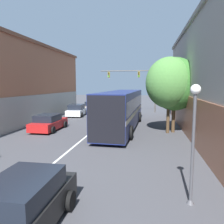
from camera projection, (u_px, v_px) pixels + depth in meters
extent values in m
cube|color=silver|center=(94.00, 130.00, 18.68)|extent=(0.14, 46.28, 0.01)
cube|color=#9E998E|center=(24.00, 112.00, 19.80)|extent=(0.24, 28.06, 2.85)
cube|color=#A86647|center=(192.00, 119.00, 15.23)|extent=(0.24, 26.35, 2.99)
cube|color=navy|center=(122.00, 109.00, 19.14)|extent=(2.88, 12.47, 3.06)
cube|color=black|center=(122.00, 103.00, 19.07)|extent=(2.92, 12.22, 0.98)
cube|color=beige|center=(122.00, 112.00, 19.17)|extent=(2.91, 12.35, 0.31)
cube|color=black|center=(106.00, 120.00, 13.14)|extent=(2.36, 0.15, 2.94)
cylinder|color=black|center=(116.00, 116.00, 23.27)|extent=(0.34, 1.01, 1.00)
cylinder|color=black|center=(140.00, 117.00, 22.77)|extent=(0.34, 1.01, 1.00)
cylinder|color=black|center=(97.00, 131.00, 15.81)|extent=(0.34, 1.01, 1.00)
cylinder|color=black|center=(131.00, 133.00, 15.31)|extent=(0.34, 1.01, 1.00)
cube|color=black|center=(17.00, 217.00, 5.50)|extent=(1.72, 4.35, 0.71)
cube|color=black|center=(22.00, 189.00, 5.68)|extent=(1.58, 2.27, 0.57)
cylinder|color=black|center=(17.00, 196.00, 6.99)|extent=(0.22, 0.61, 0.61)
cylinder|color=black|center=(69.00, 201.00, 6.71)|extent=(0.22, 0.61, 0.61)
cube|color=red|center=(49.00, 124.00, 18.59)|extent=(1.81, 4.07, 0.65)
cube|color=black|center=(48.00, 118.00, 18.32)|extent=(1.66, 2.12, 0.54)
cylinder|color=black|center=(46.00, 124.00, 20.00)|extent=(0.22, 0.59, 0.58)
cylinder|color=black|center=(65.00, 124.00, 19.69)|extent=(0.22, 0.59, 0.58)
cylinder|color=black|center=(31.00, 129.00, 17.54)|extent=(0.22, 0.59, 0.58)
cylinder|color=black|center=(53.00, 130.00, 17.23)|extent=(0.22, 0.59, 0.58)
cube|color=silver|center=(77.00, 112.00, 27.17)|extent=(2.07, 4.07, 0.67)
cube|color=black|center=(76.00, 107.00, 26.89)|extent=(1.79, 2.16, 0.62)
cylinder|color=black|center=(72.00, 112.00, 28.49)|extent=(0.26, 0.59, 0.58)
cylinder|color=black|center=(86.00, 112.00, 28.31)|extent=(0.26, 0.59, 0.58)
cylinder|color=black|center=(67.00, 115.00, 26.07)|extent=(0.26, 0.59, 0.58)
cylinder|color=black|center=(82.00, 115.00, 25.89)|extent=(0.26, 0.59, 0.58)
cube|color=slate|center=(92.00, 107.00, 33.13)|extent=(1.76, 3.91, 0.60)
cube|color=black|center=(91.00, 103.00, 32.86)|extent=(1.58, 2.05, 0.60)
cylinder|color=black|center=(88.00, 107.00, 34.44)|extent=(0.24, 0.58, 0.58)
cylinder|color=black|center=(99.00, 108.00, 34.21)|extent=(0.24, 0.58, 0.58)
cylinder|color=black|center=(84.00, 109.00, 32.09)|extent=(0.24, 0.58, 0.58)
cylinder|color=black|center=(95.00, 109.00, 31.85)|extent=(0.24, 0.58, 0.58)
cylinder|color=#514C47|center=(155.00, 91.00, 30.26)|extent=(0.18, 0.18, 6.09)
cylinder|color=#514C47|center=(128.00, 71.00, 30.55)|extent=(7.74, 0.12, 0.12)
cube|color=#9E8419|center=(139.00, 74.00, 30.36)|extent=(0.28, 0.24, 0.80)
sphere|color=black|center=(139.00, 73.00, 30.18)|extent=(0.18, 0.18, 0.18)
sphere|color=black|center=(139.00, 74.00, 30.21)|extent=(0.18, 0.18, 0.18)
sphere|color=green|center=(139.00, 76.00, 30.25)|extent=(0.18, 0.18, 0.18)
cube|color=#9E8419|center=(109.00, 75.00, 31.06)|extent=(0.28, 0.24, 0.80)
sphere|color=black|center=(109.00, 73.00, 30.88)|extent=(0.18, 0.18, 0.18)
sphere|color=black|center=(109.00, 75.00, 30.92)|extent=(0.18, 0.18, 0.18)
sphere|color=green|center=(109.00, 76.00, 30.95)|extent=(0.18, 0.18, 0.18)
cone|color=#47474C|center=(190.00, 201.00, 7.10)|extent=(0.26, 0.26, 0.20)
cylinder|color=#47474C|center=(193.00, 150.00, 6.89)|extent=(0.10, 0.10, 3.60)
sphere|color=white|center=(196.00, 89.00, 6.65)|extent=(0.32, 0.32, 0.32)
cylinder|color=#4C3823|center=(173.00, 118.00, 17.67)|extent=(0.27, 0.27, 2.27)
ellipsoid|color=#38702D|center=(175.00, 84.00, 17.32)|extent=(3.84, 3.45, 4.22)
cylinder|color=#4C3823|center=(168.00, 118.00, 17.40)|extent=(0.25, 0.25, 2.45)
ellipsoid|color=#4C843D|center=(169.00, 83.00, 17.05)|extent=(3.65, 3.28, 4.01)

